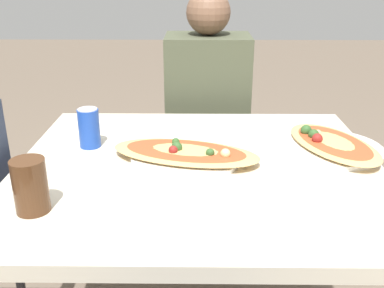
{
  "coord_description": "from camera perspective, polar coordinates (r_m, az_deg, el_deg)",
  "views": [
    {
      "loc": [
        -0.01,
        -1.18,
        1.28
      ],
      "look_at": [
        -0.02,
        0.01,
        0.8
      ],
      "focal_mm": 42.0,
      "sensor_mm": 36.0,
      "label": 1
    }
  ],
  "objects": [
    {
      "name": "soda_can",
      "position": [
        1.44,
        -12.94,
        2.01
      ],
      "size": [
        0.07,
        0.07,
        0.12
      ],
      "color": "#1E47B2",
      "rests_on": "dining_table"
    },
    {
      "name": "drink_glass",
      "position": [
        1.1,
        -19.84,
        -5.03
      ],
      "size": [
        0.08,
        0.08,
        0.13
      ],
      "color": "#4C2D19",
      "rests_on": "dining_table"
    },
    {
      "name": "chair_far_seated",
      "position": [
        2.13,
        1.82,
        0.72
      ],
      "size": [
        0.4,
        0.4,
        0.91
      ],
      "rotation": [
        0.0,
        0.0,
        3.14
      ],
      "color": "#2D3851",
      "rests_on": "ground_plane"
    },
    {
      "name": "dining_table",
      "position": [
        1.33,
        0.86,
        -5.57
      ],
      "size": [
        1.05,
        0.94,
        0.74
      ],
      "color": "beige",
      "rests_on": "ground_plane"
    },
    {
      "name": "pizza_second",
      "position": [
        1.45,
        17.4,
        -0.1
      ],
      "size": [
        0.32,
        0.42,
        0.06
      ],
      "color": "white",
      "rests_on": "dining_table"
    },
    {
      "name": "pizza_main",
      "position": [
        1.32,
        -0.84,
        -1.29
      ],
      "size": [
        0.48,
        0.32,
        0.06
      ],
      "color": "white",
      "rests_on": "dining_table"
    },
    {
      "name": "person_seated",
      "position": [
        1.96,
        1.94,
        4.54
      ],
      "size": [
        0.35,
        0.28,
        1.18
      ],
      "rotation": [
        0.0,
        0.0,
        3.14
      ],
      "color": "#2D2D38",
      "rests_on": "ground_plane"
    }
  ]
}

